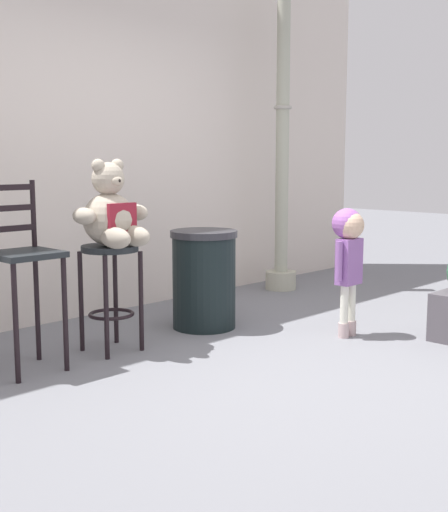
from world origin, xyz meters
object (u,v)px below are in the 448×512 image
object	(u,v)px
lamppost	(282,164)
bar_chair_empty	(23,265)
teddy_bear	(111,214)
bar_stool_with_teddy	(110,276)
child_walking	(348,244)
trash_bin	(204,279)

from	to	relation	value
lamppost	bar_chair_empty	distance (m)	3.21
teddy_bear	bar_chair_empty	xyz separation A→B (m)	(-0.62, 0.06, -0.27)
bar_stool_with_teddy	child_walking	size ratio (longest dim) A/B	0.77
child_walking	trash_bin	distance (m)	1.12
child_walking	trash_bin	xyz separation A→B (m)	(-0.54, 0.93, -0.30)
child_walking	trash_bin	size ratio (longest dim) A/B	1.25
bar_stool_with_teddy	lamppost	size ratio (longest dim) A/B	0.23
bar_stool_with_teddy	bar_chair_empty	xyz separation A→B (m)	(-0.62, 0.03, 0.14)
lamppost	bar_chair_empty	size ratio (longest dim) A/B	2.67
lamppost	bar_chair_empty	world-z (taller)	lamppost
teddy_bear	trash_bin	bearing A→B (deg)	2.77
bar_chair_empty	teddy_bear	bearing A→B (deg)	-5.43
trash_bin	bar_stool_with_teddy	bearing A→B (deg)	-179.06
lamppost	teddy_bear	bearing A→B (deg)	-166.18
teddy_bear	lamppost	distance (m)	2.58
bar_stool_with_teddy	lamppost	distance (m)	2.66
teddy_bear	child_walking	world-z (taller)	teddy_bear
teddy_bear	child_walking	distance (m)	1.70
child_walking	lamppost	world-z (taller)	lamppost
bar_stool_with_teddy	bar_chair_empty	distance (m)	0.64
teddy_bear	bar_stool_with_teddy	bearing A→B (deg)	90.00
trash_bin	lamppost	xyz separation A→B (m)	(1.61, 0.57, 0.86)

